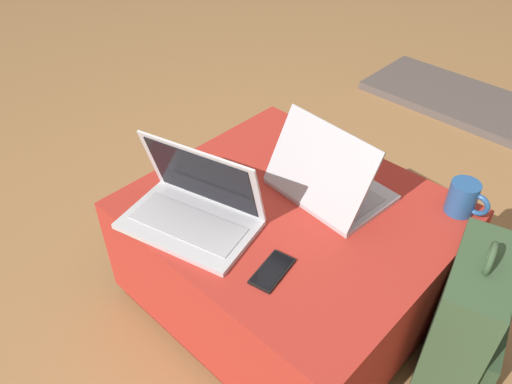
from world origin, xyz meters
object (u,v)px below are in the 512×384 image
object	(u,v)px
laptop_near	(194,208)
cell_phone	(272,271)
laptop_far	(327,181)
coffee_mug	(464,198)
backpack	(465,325)

from	to	relation	value
laptop_near	cell_phone	bearing A→B (deg)	-12.45
laptop_near	laptop_far	xyz separation A→B (m)	(0.20, 0.36, 0.00)
coffee_mug	backpack	bearing A→B (deg)	-49.77
laptop_near	coffee_mug	distance (m)	0.78
laptop_far	cell_phone	distance (m)	0.36
laptop_near	cell_phone	world-z (taller)	laptop_near
backpack	coffee_mug	world-z (taller)	backpack
laptop_far	backpack	bearing A→B (deg)	-174.41
laptop_near	cell_phone	xyz separation A→B (m)	(0.30, 0.01, -0.05)
laptop_far	coffee_mug	world-z (taller)	laptop_far
laptop_far	coffee_mug	distance (m)	0.40
backpack	coffee_mug	distance (m)	0.36
cell_phone	laptop_near	bearing A→B (deg)	171.17
laptop_far	backpack	xyz separation A→B (m)	(0.51, 0.01, -0.24)
laptop_near	laptop_far	world-z (taller)	laptop_far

